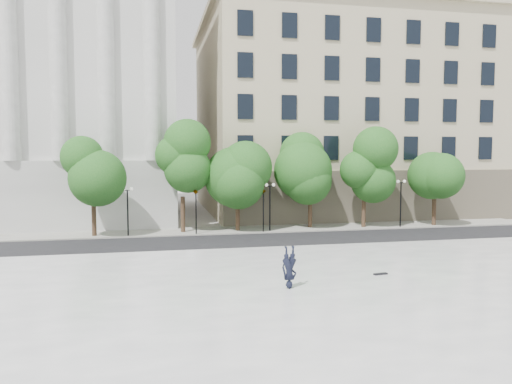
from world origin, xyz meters
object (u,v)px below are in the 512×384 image
(person_lying, at_px, (289,282))
(skateboard, at_px, (381,274))
(traffic_light_east, at_px, (263,188))
(traffic_light_west, at_px, (196,190))

(person_lying, bearing_deg, skateboard, 11.60)
(person_lying, xyz_separation_m, skateboard, (5.22, 1.50, -0.23))
(traffic_light_east, distance_m, person_lying, 18.81)
(traffic_light_west, relative_size, person_lying, 2.16)
(traffic_light_east, relative_size, skateboard, 5.56)
(traffic_light_west, height_order, person_lying, traffic_light_west)
(person_lying, bearing_deg, traffic_light_west, 93.88)
(traffic_light_east, xyz_separation_m, person_lying, (-2.86, -18.34, -3.02))
(traffic_light_west, relative_size, skateboard, 5.48)
(traffic_light_west, distance_m, skateboard, 18.87)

